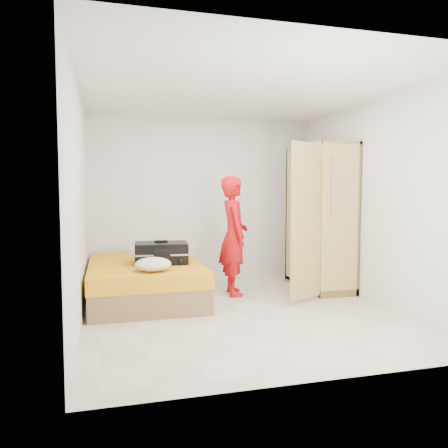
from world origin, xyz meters
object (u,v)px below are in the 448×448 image
object	(u,v)px
bed	(145,280)
round_cushion	(153,264)
suitcase	(161,253)
wardrobe	(319,221)
person	(234,236)

from	to	relation	value
bed	round_cushion	xyz separation A→B (m)	(0.04, -0.70, 0.33)
bed	round_cushion	distance (m)	0.78
suitcase	wardrobe	bearing A→B (deg)	6.56
bed	suitcase	xyz separation A→B (m)	(0.20, -0.14, 0.38)
suitcase	round_cushion	bearing A→B (deg)	-101.55
person	suitcase	bearing A→B (deg)	99.85
wardrobe	round_cushion	distance (m)	2.58
suitcase	round_cushion	distance (m)	0.59
suitcase	round_cushion	xyz separation A→B (m)	(-0.16, -0.56, -0.05)
person	round_cushion	xyz separation A→B (m)	(-1.18, -0.68, -0.24)
bed	wardrobe	bearing A→B (deg)	-1.31
person	wardrobe	bearing A→B (deg)	-87.78
bed	wardrobe	world-z (taller)	wardrobe
wardrobe	suitcase	bearing A→B (deg)	-177.89
bed	suitcase	world-z (taller)	suitcase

